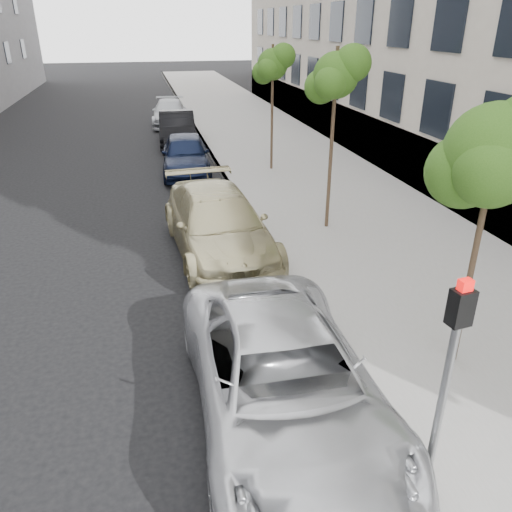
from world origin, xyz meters
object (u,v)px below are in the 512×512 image
object	(u,v)px
tree_far	(273,65)
suv	(218,224)
minivan	(284,379)
sedan_black	(177,129)
tree_near	(497,154)
sedan_blue	(186,154)
tree_mid	(337,76)
sedan_rear	(170,113)
signal_pole	(449,367)

from	to	relation	value
tree_far	suv	world-z (taller)	tree_far
minivan	sedan_black	size ratio (longest dim) A/B	1.17
tree_near	sedan_blue	xyz separation A→B (m)	(-3.41, 13.53, -3.00)
tree_near	sedan_black	xyz separation A→B (m)	(-3.33, 18.81, -2.99)
tree_far	sedan_black	size ratio (longest dim) A/B	0.98
tree_mid	sedan_blue	world-z (taller)	tree_mid
sedan_rear	suv	bearing A→B (deg)	-85.57
tree_far	signal_pole	size ratio (longest dim) A/B	1.59
sedan_rear	tree_far	bearing A→B (deg)	-69.07
minivan	sedan_black	xyz separation A→B (m)	(0.00, 19.45, 0.01)
sedan_black	tree_near	bearing A→B (deg)	-76.71
suv	sedan_rear	bearing A→B (deg)	86.25
tree_mid	sedan_rear	distance (m)	18.40
minivan	sedan_black	distance (m)	19.45
tree_far	sedan_blue	world-z (taller)	tree_far
tree_near	tree_mid	world-z (taller)	tree_mid
sedan_black	tree_far	bearing A→B (deg)	-56.94
sedan_rear	minivan	bearing A→B (deg)	-85.57
tree_near	suv	bearing A→B (deg)	120.74
tree_far	sedan_blue	xyz separation A→B (m)	(-3.41, 0.53, -3.31)
tree_near	sedan_blue	world-z (taller)	tree_near
sedan_black	minivan	bearing A→B (deg)	-86.74
tree_near	tree_far	world-z (taller)	tree_far
suv	minivan	bearing A→B (deg)	-93.75
tree_far	sedan_black	distance (m)	7.46
tree_far	sedan_black	xyz separation A→B (m)	(-3.33, 5.81, -3.30)
tree_near	minivan	size ratio (longest dim) A/B	0.81
suv	sedan_black	bearing A→B (deg)	86.25
tree_mid	signal_pole	distance (m)	9.28
sedan_black	sedan_rear	xyz separation A→B (m)	(-0.00, 5.43, -0.09)
tree_mid	tree_far	bearing A→B (deg)	90.00
tree_far	minivan	world-z (taller)	tree_far
tree_near	tree_mid	bearing A→B (deg)	90.00
sedan_rear	tree_near	bearing A→B (deg)	-77.75
signal_pole	sedan_blue	bearing A→B (deg)	87.58
sedan_black	tree_mid	bearing A→B (deg)	-71.61
tree_mid	tree_far	distance (m)	6.50
tree_far	sedan_rear	bearing A→B (deg)	106.49
tree_mid	tree_far	xyz separation A→B (m)	(-0.00, 6.50, -0.19)
tree_mid	sedan_rear	size ratio (longest dim) A/B	1.02
tree_mid	suv	world-z (taller)	tree_mid
signal_pole	minivan	xyz separation A→B (m)	(-1.43, 1.66, -1.23)
suv	tree_far	bearing A→B (deg)	62.06
suv	sedan_rear	size ratio (longest dim) A/B	1.17
tree_near	signal_pole	xyz separation A→B (m)	(-1.89, -2.30, -1.77)
tree_near	suv	size ratio (longest dim) A/B	0.80
tree_near	suv	distance (m)	7.15
minivan	sedan_blue	world-z (taller)	minivan
tree_mid	sedan_rear	world-z (taller)	tree_mid
sedan_black	sedan_rear	distance (m)	5.43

